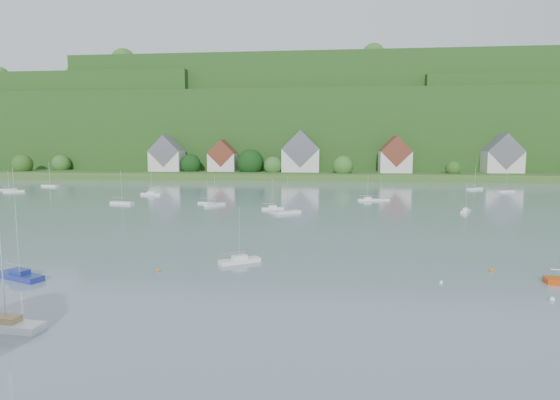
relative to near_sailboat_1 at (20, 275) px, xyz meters
name	(u,v)px	position (x,y,z in m)	size (l,w,h in m)	color
far_shore_strip	(292,173)	(16.89, 167.52, 1.06)	(600.00, 60.00, 3.00)	#2D5821
forested_ridge	(301,131)	(17.29, 236.09, 22.44)	(620.00, 181.22, 69.89)	#193B13
village_building_0	(167,156)	(-38.11, 154.52, 9.07)	(14.00, 10.40, 16.00)	silver
village_building_1	(223,158)	(-13.11, 156.52, 8.31)	(12.00, 9.36, 14.00)	silver
village_building_2	(301,155)	(21.89, 155.52, 9.83)	(16.00, 11.44, 18.00)	silver
village_building_3	(395,157)	(61.89, 153.52, 8.99)	(13.00, 10.40, 15.50)	silver
village_building_4	(502,157)	(106.89, 157.52, 9.15)	(15.00, 10.40, 16.50)	silver
near_sailboat_1	(20,275)	(0.00, 0.00, 0.00)	(6.37, 3.94, 8.33)	navy
near_sailboat_2	(6,324)	(8.13, -13.20, 0.00)	(6.31, 2.37, 8.32)	white
near_sailboat_3	(240,260)	(22.77, 9.31, -0.04)	(5.15, 4.10, 7.04)	white
mooring_buoy_0	(159,272)	(14.10, 4.44, -0.44)	(0.42, 0.42, 0.42)	orange
mooring_buoy_1	(441,283)	(45.76, 3.08, -0.44)	(0.40, 0.40, 0.40)	white
mooring_buoy_2	(491,271)	(52.75, 8.53, -0.44)	(0.48, 0.48, 0.48)	orange
mooring_buoy_3	(219,261)	(19.96, 9.99, -0.44)	(0.46, 0.46, 0.46)	orange
mooring_buoy_4	(552,301)	(54.92, -1.48, -0.44)	(0.48, 0.48, 0.48)	white
far_sailboat_cluster	(299,196)	(25.63, 83.48, -0.07)	(188.12, 64.12, 8.71)	white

